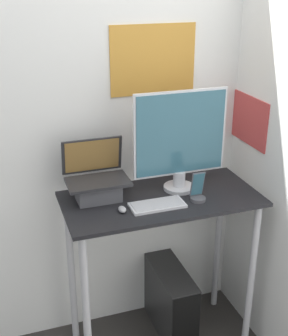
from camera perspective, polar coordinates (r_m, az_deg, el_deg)
wall_back at (r=2.63m, az=-0.39°, el=6.11°), size 6.00×0.06×2.60m
desk at (r=2.55m, az=2.06°, el=-7.34°), size 1.03×0.50×0.96m
laptop at (r=2.42m, az=-5.72°, el=-1.89°), size 0.32×0.23×0.30m
monitor at (r=2.45m, az=4.44°, el=3.20°), size 0.51×0.17×0.54m
keyboard at (r=2.36m, az=1.63°, el=-4.53°), size 0.28×0.13×0.02m
mouse at (r=2.31m, az=-2.67°, el=-5.06°), size 0.04×0.06×0.03m
cell_phone at (r=2.42m, az=6.57°, el=-2.98°), size 0.08×0.08×0.16m
computer_tower at (r=2.96m, az=3.18°, el=-15.71°), size 0.18×0.49×0.42m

